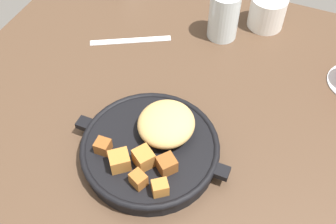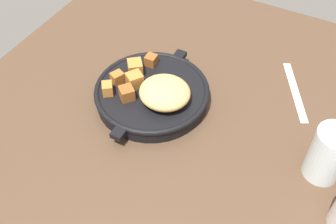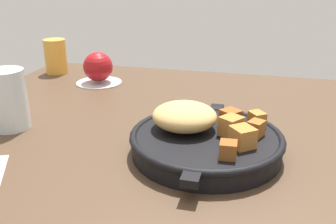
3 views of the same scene
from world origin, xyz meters
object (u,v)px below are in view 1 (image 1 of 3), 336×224
(butter_knife, at_px, (131,40))
(water_glass_tall, at_px, (226,16))
(cast_iron_skillet, at_px, (152,146))
(ceramic_mug_white, at_px, (267,12))

(butter_knife, relative_size, water_glass_tall, 1.66)
(cast_iron_skillet, relative_size, butter_knife, 1.56)
(cast_iron_skillet, bearing_deg, butter_knife, 123.24)
(water_glass_tall, height_order, ceramic_mug_white, water_glass_tall)
(cast_iron_skillet, height_order, butter_knife, cast_iron_skillet)
(cast_iron_skillet, distance_m, water_glass_tall, 0.36)
(cast_iron_skillet, xyz_separation_m, ceramic_mug_white, (0.10, 0.44, 0.01))
(butter_knife, bearing_deg, cast_iron_skillet, -85.09)
(water_glass_tall, relative_size, ceramic_mug_white, 1.34)
(ceramic_mug_white, bearing_deg, cast_iron_skillet, -102.38)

